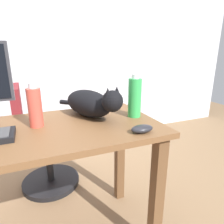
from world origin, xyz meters
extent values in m
cube|color=silver|center=(0.00, 1.50, 1.30)|extent=(6.00, 0.04, 2.60)
cube|color=brown|center=(0.00, 0.00, 0.74)|extent=(1.43, 0.60, 0.03)
cube|color=brown|center=(0.66, -0.24, 0.36)|extent=(0.06, 0.06, 0.73)
cube|color=brown|center=(0.66, 0.24, 0.36)|extent=(0.06, 0.06, 0.73)
cylinder|color=black|center=(0.17, 0.62, 0.02)|extent=(0.48, 0.48, 0.04)
cylinder|color=black|center=(0.17, 0.62, 0.21)|extent=(0.06, 0.06, 0.42)
cylinder|color=maroon|center=(0.17, 0.62, 0.45)|extent=(0.44, 0.44, 0.06)
cube|color=maroon|center=(-0.02, 0.62, 0.68)|extent=(0.07, 0.35, 0.40)
ellipsoid|color=black|center=(0.39, 0.12, 0.83)|extent=(0.29, 0.40, 0.15)
sphere|color=black|center=(0.46, -0.08, 0.88)|extent=(0.11, 0.11, 0.11)
cone|color=black|center=(0.49, -0.07, 0.93)|extent=(0.04, 0.04, 0.04)
cone|color=black|center=(0.44, -0.09, 0.93)|extent=(0.04, 0.04, 0.04)
cylinder|color=black|center=(0.35, 0.38, 0.78)|extent=(0.15, 0.14, 0.03)
ellipsoid|color=#232328|center=(0.55, -0.23, 0.77)|extent=(0.11, 0.06, 0.04)
cylinder|color=#D84C3D|center=(0.10, 0.05, 0.85)|extent=(0.07, 0.07, 0.19)
cylinder|color=silver|center=(0.10, 0.05, 0.96)|extent=(0.04, 0.04, 0.02)
cylinder|color=green|center=(0.64, 0.00, 0.87)|extent=(0.08, 0.08, 0.22)
cylinder|color=silver|center=(0.64, 0.00, 0.99)|extent=(0.04, 0.04, 0.02)
camera|label=1|loc=(0.09, -0.96, 1.12)|focal=31.55mm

